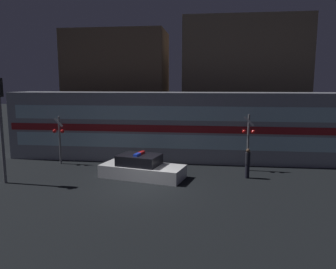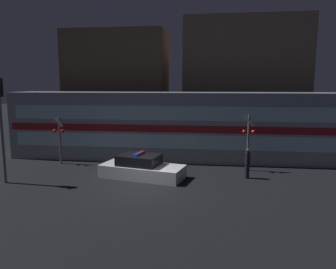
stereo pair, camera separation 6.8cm
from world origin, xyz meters
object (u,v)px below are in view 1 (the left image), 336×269
Objects in this scene: pedestrian at (248,163)px; traffic_light_corner at (0,114)px; train at (189,126)px; crossing_signal_near at (248,139)px; police_car at (142,168)px.

traffic_light_corner is (-12.13, -2.40, 2.64)m from pedestrian.
train is 4.36m from crossing_signal_near.
police_car is 6.24m from crossing_signal_near.
traffic_light_corner reaches higher than crossing_signal_near.
pedestrian is 1.86m from crossing_signal_near.
train is at bearing 129.57° from pedestrian.
train reaches higher than crossing_signal_near.
train is 7.24× the size of crossing_signal_near.
pedestrian is at bearing 11.21° from traffic_light_corner.
crossing_signal_near is 0.62× the size of traffic_light_corner.
traffic_light_corner is (-8.77, -6.47, 1.27)m from train.
police_car is at bearing -115.20° from train.
traffic_light_corner is (-12.30, -3.94, 1.60)m from crossing_signal_near.
traffic_light_corner is (-6.59, -1.84, 2.96)m from police_car.
crossing_signal_near is at bearing -35.63° from train.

